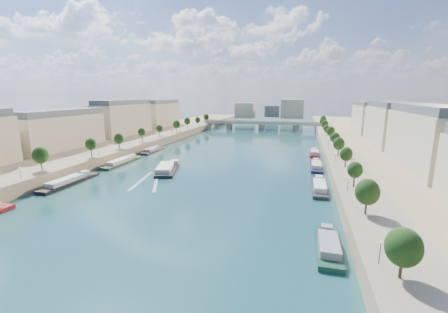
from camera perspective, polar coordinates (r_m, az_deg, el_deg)
The scene contains 17 objects.
ground at distance 155.03m, azimuth 0.05°, elevation -0.60°, with size 700.00×700.00×0.00m, color #0C2A36.
quay_left at distance 186.18m, azimuth -21.91°, elevation 1.43°, with size 44.00×520.00×5.00m, color #9E8460.
quay_right at distance 153.14m, azimuth 27.07°, elevation -1.11°, with size 44.00×520.00×5.00m, color #9E8460.
pave_left at distance 177.23m, azimuth -18.07°, elevation 2.05°, with size 14.00×520.00×0.10m, color gray.
pave_right at distance 150.12m, azimuth 21.57°, elevation 0.12°, with size 14.00×520.00×0.10m, color gray.
trees_left at distance 177.03m, azimuth -17.29°, elevation 3.87°, with size 4.80×268.80×8.26m.
trees_right at distance 158.79m, azimuth 20.61°, elevation 2.79°, with size 4.80×268.80×8.26m.
lamps_left at distance 166.11m, azimuth -18.69°, elevation 2.35°, with size 0.36×200.36×4.28m.
lamps_right at distance 154.05m, azimuth 19.79°, elevation 1.57°, with size 0.36×200.36×4.28m.
buildings_left at distance 201.75m, azimuth -23.16°, elevation 6.08°, with size 16.00×226.00×23.20m.
buildings_right at distance 165.74m, azimuth 31.09°, elevation 4.28°, with size 16.00×226.00×23.20m.
skyline at distance 368.04m, azimuth 9.47°, elevation 8.77°, with size 79.00×42.00×22.00m.
bridge at distance 290.33m, azimuth 7.21°, elevation 6.16°, with size 112.00×12.00×8.15m.
tour_barge at distance 134.84m, azimuth -10.79°, elevation -2.29°, with size 15.04×27.21×3.67m.
wake at distance 120.86m, azimuth -14.18°, elevation -4.56°, with size 15.34×25.78×0.04m.
moored_barges_left at distance 127.54m, azimuth -27.33°, elevation -4.30°, with size 5.00×149.87×3.60m.
moored_barges_right at distance 125.64m, azimuth 17.45°, elevation -3.73°, with size 5.00×126.89×3.60m.
Camera 1 is at (38.93, -46.30, 33.39)m, focal length 24.00 mm.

